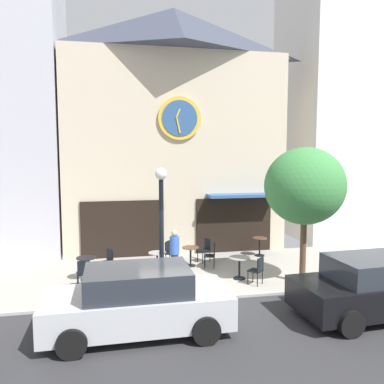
{
  "coord_description": "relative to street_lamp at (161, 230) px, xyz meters",
  "views": [
    {
      "loc": [
        -1.93,
        -10.45,
        4.21
      ],
      "look_at": [
        0.7,
        2.6,
        2.86
      ],
      "focal_mm": 36.25,
      "sensor_mm": 36.0,
      "label": 1
    }
  ],
  "objects": [
    {
      "name": "pedestrian_blue",
      "position": [
        0.57,
        1.14,
        -1.06
      ],
      "size": [
        0.38,
        0.38,
        1.67
      ],
      "color": "#2D2D38",
      "rests_on": "ground_plane"
    },
    {
      "name": "parked_car_black",
      "position": [
        5.25,
        -2.8,
        -1.16
      ],
      "size": [
        4.38,
        2.19,
        1.55
      ],
      "color": "black",
      "rests_on": "ground_plane"
    },
    {
      "name": "ground_plane",
      "position": [
        0.57,
        -1.69,
        -1.94
      ],
      "size": [
        26.4,
        11.93,
        0.13
      ],
      "color": "#9E998E"
    },
    {
      "name": "cafe_table_rightmost",
      "position": [
        4.43,
        3.32,
        -1.43
      ],
      "size": [
        0.6,
        0.6,
        0.75
      ],
      "color": "black",
      "rests_on": "ground_plane"
    },
    {
      "name": "cafe_table_leftmost",
      "position": [
        2.69,
        0.7,
        -1.4
      ],
      "size": [
        0.71,
        0.71,
        0.74
      ],
      "color": "black",
      "rests_on": "ground_plane"
    },
    {
      "name": "neighbor_building_right",
      "position": [
        10.4,
        6.7,
        5.41
      ],
      "size": [
        6.13,
        4.88,
        14.65
      ],
      "color": "silver",
      "rests_on": "ground_plane"
    },
    {
      "name": "parked_car_silver",
      "position": [
        -0.87,
        -2.56,
        -1.16
      ],
      "size": [
        4.32,
        2.06,
        1.55
      ],
      "color": "#B7BABF",
      "rests_on": "ground_plane"
    },
    {
      "name": "cafe_table_center",
      "position": [
        1.38,
        2.48,
        -1.44
      ],
      "size": [
        0.63,
        0.63,
        0.72
      ],
      "color": "black",
      "rests_on": "ground_plane"
    },
    {
      "name": "cafe_chair_outer",
      "position": [
        3.08,
        0.01,
        -1.39
      ],
      "size": [
        0.56,
        0.56,
        0.9
      ],
      "color": "black",
      "rests_on": "ground_plane"
    },
    {
      "name": "cafe_chair_right_end",
      "position": [
        -2.36,
        0.8,
        -1.39
      ],
      "size": [
        0.46,
        0.46,
        0.9
      ],
      "color": "black",
      "rests_on": "ground_plane"
    },
    {
      "name": "cafe_chair_by_entrance",
      "position": [
        -1.64,
        2.02,
        -1.39
      ],
      "size": [
        0.55,
        0.55,
        0.9
      ],
      "color": "black",
      "rests_on": "ground_plane"
    },
    {
      "name": "street_tree",
      "position": [
        4.58,
        -0.08,
        1.23
      ],
      "size": [
        2.6,
        2.34,
        4.4
      ],
      "color": "brown",
      "rests_on": "ground_plane"
    },
    {
      "name": "street_lamp",
      "position": [
        0.0,
        0.0,
        0.0
      ],
      "size": [
        0.36,
        0.36,
        3.77
      ],
      "color": "black",
      "rests_on": "ground_plane"
    },
    {
      "name": "cafe_table_near_door",
      "position": [
        -2.32,
        1.58,
        -1.39
      ],
      "size": [
        0.66,
        0.66,
        0.77
      ],
      "color": "black",
      "rests_on": "ground_plane"
    },
    {
      "name": "cafe_chair_under_awning",
      "position": [
        2.06,
        2.94,
        -1.39
      ],
      "size": [
        0.52,
        0.52,
        0.9
      ],
      "color": "black",
      "rests_on": "ground_plane"
    },
    {
      "name": "cafe_chair_mid_row",
      "position": [
        2.09,
        2.09,
        -1.39
      ],
      "size": [
        0.5,
        0.5,
        0.9
      ],
      "color": "black",
      "rests_on": "ground_plane"
    },
    {
      "name": "clock_building",
      "position": [
        1.27,
        5.56,
        3.42
      ],
      "size": [
        9.35,
        3.93,
        10.35
      ],
      "color": "beige",
      "rests_on": "ground_plane"
    },
    {
      "name": "cafe_table_near_curb",
      "position": [
        0.05,
        1.76,
        -1.41
      ],
      "size": [
        0.62,
        0.62,
        0.77
      ],
      "color": "black",
      "rests_on": "ground_plane"
    },
    {
      "name": "cafe_chair_near_lamp",
      "position": [
        0.64,
        2.78,
        -1.39
      ],
      "size": [
        0.55,
        0.55,
        0.9
      ],
      "color": "black",
      "rests_on": "ground_plane"
    }
  ]
}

